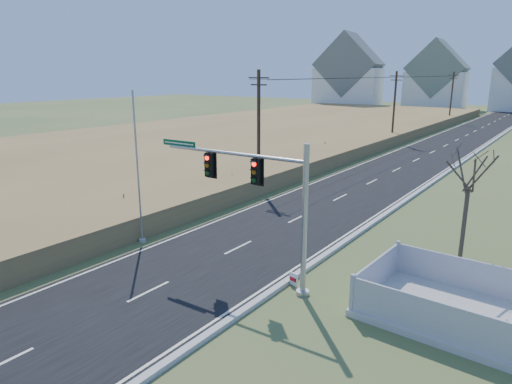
{
  "coord_description": "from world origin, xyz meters",
  "views": [
    {
      "loc": [
        13.5,
        -13.29,
        8.72
      ],
      "look_at": [
        1.62,
        3.3,
        3.4
      ],
      "focal_mm": 32.0,
      "sensor_mm": 36.0,
      "label": 1
    }
  ],
  "objects_px": {
    "traffic_signal_mast": "(266,196)",
    "flagpole": "(139,184)",
    "fence_enclosure": "(460,312)",
    "open_sign": "(293,279)",
    "bare_tree": "(471,168)"
  },
  "relations": [
    {
      "from": "fence_enclosure",
      "to": "bare_tree",
      "type": "height_order",
      "value": "bare_tree"
    },
    {
      "from": "flagpole",
      "to": "open_sign",
      "type": "bearing_deg",
      "value": 1.22
    },
    {
      "from": "traffic_signal_mast",
      "to": "flagpole",
      "type": "height_order",
      "value": "flagpole"
    },
    {
      "from": "traffic_signal_mast",
      "to": "bare_tree",
      "type": "xyz_separation_m",
      "value": [
        6.55,
        5.59,
        1.02
      ]
    },
    {
      "from": "traffic_signal_mast",
      "to": "open_sign",
      "type": "distance_m",
      "value": 3.78
    },
    {
      "from": "flagpole",
      "to": "bare_tree",
      "type": "bearing_deg",
      "value": 19.8
    },
    {
      "from": "traffic_signal_mast",
      "to": "bare_tree",
      "type": "distance_m",
      "value": 8.67
    },
    {
      "from": "flagpole",
      "to": "bare_tree",
      "type": "distance_m",
      "value": 15.74
    },
    {
      "from": "open_sign",
      "to": "flagpole",
      "type": "xyz_separation_m",
      "value": [
        -9.28,
        -0.2,
        2.86
      ]
    },
    {
      "from": "fence_enclosure",
      "to": "open_sign",
      "type": "distance_m",
      "value": 6.44
    },
    {
      "from": "fence_enclosure",
      "to": "open_sign",
      "type": "height_order",
      "value": "fence_enclosure"
    },
    {
      "from": "open_sign",
      "to": "traffic_signal_mast",
      "type": "bearing_deg",
      "value": -141.67
    },
    {
      "from": "fence_enclosure",
      "to": "open_sign",
      "type": "relative_size",
      "value": 12.16
    },
    {
      "from": "flagpole",
      "to": "fence_enclosure",
      "type": "bearing_deg",
      "value": 4.98
    },
    {
      "from": "fence_enclosure",
      "to": "bare_tree",
      "type": "bearing_deg",
      "value": 105.32
    }
  ]
}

